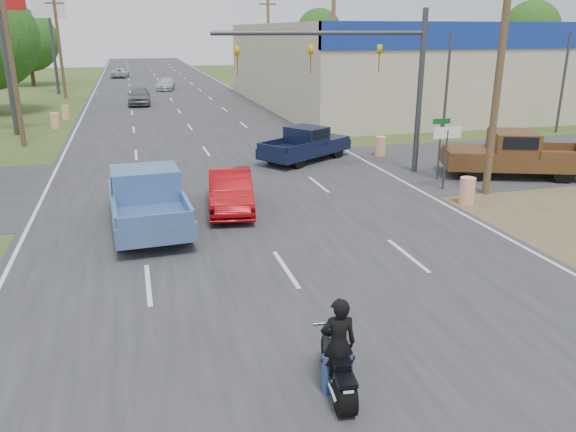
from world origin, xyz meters
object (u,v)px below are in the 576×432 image
object	(u,v)px
distant_car_white	(120,73)
red_convertible	(230,191)
brown_pickup	(511,154)
rider	(338,349)
navy_pickup	(307,143)
blue_pickup	(147,197)
distant_car_grey	(139,96)
distant_car_silver	(166,84)
motorcycle	(338,372)

from	to	relation	value
distant_car_white	red_convertible	bearing A→B (deg)	101.38
brown_pickup	rider	bearing A→B (deg)	155.92
red_convertible	navy_pickup	bearing A→B (deg)	62.17
blue_pickup	distant_car_grey	world-z (taller)	blue_pickup
red_convertible	distant_car_white	distance (m)	61.98
navy_pickup	red_convertible	bearing A→B (deg)	-69.16
red_convertible	distant_car_silver	distance (m)	43.54
rider	navy_pickup	xyz separation A→B (m)	(5.05, 17.99, -0.04)
motorcycle	blue_pickup	xyz separation A→B (m)	(-2.85, 10.12, 0.52)
rider	brown_pickup	world-z (taller)	brown_pickup
brown_pickup	distant_car_grey	world-z (taller)	brown_pickup
motorcycle	distant_car_silver	distance (m)	54.61
navy_pickup	distant_car_silver	world-z (taller)	navy_pickup
motorcycle	distant_car_grey	distance (m)	42.39
navy_pickup	brown_pickup	distance (m)	9.34
rider	blue_pickup	size ratio (longest dim) A/B	0.29
distant_car_grey	distant_car_silver	xyz separation A→B (m)	(3.03, 12.29, -0.14)
distant_car_silver	motorcycle	bearing A→B (deg)	-81.09
red_convertible	distant_car_grey	xyz separation A→B (m)	(-2.39, 31.25, 0.07)
motorcycle	distant_car_silver	xyz separation A→B (m)	(0.69, 54.61, 0.17)
blue_pickup	distant_car_grey	xyz separation A→B (m)	(0.51, 32.20, -0.21)
brown_pickup	distant_car_grey	bearing A→B (deg)	47.92
navy_pickup	distant_car_grey	distance (m)	25.39
distant_car_grey	distant_car_white	xyz separation A→B (m)	(-1.75, 30.59, -0.17)
navy_pickup	distant_car_silver	size ratio (longest dim) A/B	1.20
navy_pickup	distant_car_white	xyz separation A→B (m)	(-9.15, 54.88, -0.23)
blue_pickup	distant_car_white	bearing A→B (deg)	88.17
motorcycle	navy_pickup	xyz separation A→B (m)	(5.06, 18.03, 0.38)
red_convertible	rider	bearing A→B (deg)	-82.37
red_convertible	distant_car_grey	size ratio (longest dim) A/B	0.94
brown_pickup	distant_car_silver	xyz separation A→B (m)	(-11.98, 41.99, -0.37)
navy_pickup	rider	bearing A→B (deg)	-49.15
blue_pickup	distant_car_white	xyz separation A→B (m)	(-1.24, 62.79, -0.38)
rider	brown_pickup	bearing A→B (deg)	-128.08
distant_car_grey	rider	bearing A→B (deg)	-84.08
motorcycle	brown_pickup	size ratio (longest dim) A/B	0.32
blue_pickup	brown_pickup	world-z (taller)	brown_pickup
distant_car_grey	distant_car_white	world-z (taller)	distant_car_grey
motorcycle	distant_car_grey	xyz separation A→B (m)	(-2.34, 42.32, 0.32)
rider	distant_car_silver	size ratio (longest dim) A/B	0.40
blue_pickup	distant_car_silver	distance (m)	44.63
brown_pickup	distant_car_white	bearing A→B (deg)	36.65
red_convertible	blue_pickup	bearing A→B (deg)	-154.08
motorcycle	distant_car_grey	size ratio (longest dim) A/B	0.45
blue_pickup	distant_car_silver	size ratio (longest dim) A/B	1.37
rider	distant_car_silver	distance (m)	54.57
distant_car_grey	distant_car_white	bearing A→B (deg)	96.02
navy_pickup	distant_car_silver	bearing A→B (deg)	153.36
brown_pickup	distant_car_silver	world-z (taller)	brown_pickup
red_convertible	rider	distance (m)	11.03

